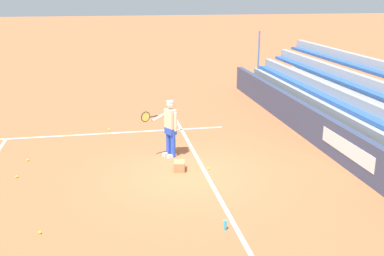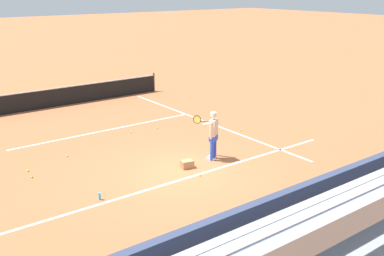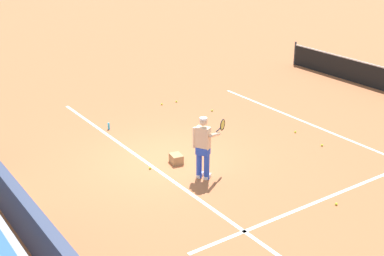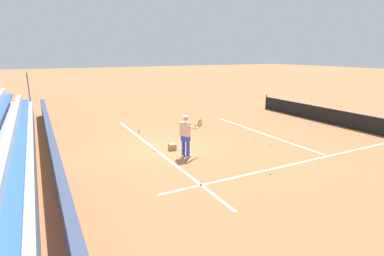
# 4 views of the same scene
# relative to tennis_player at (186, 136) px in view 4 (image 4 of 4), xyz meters

# --- Properties ---
(ground_plane) EXTENTS (160.00, 160.00, 0.00)m
(ground_plane) POSITION_rel_tennis_player_xyz_m (-1.48, -0.27, -0.89)
(ground_plane) COLOR #B7663D
(court_baseline_white) EXTENTS (12.00, 0.10, 0.01)m
(court_baseline_white) POSITION_rel_tennis_player_xyz_m (-1.48, -0.77, -0.89)
(court_baseline_white) COLOR white
(court_baseline_white) RESTS_ON ground
(court_sideline_white) EXTENTS (0.10, 12.00, 0.01)m
(court_sideline_white) POSITION_rel_tennis_player_xyz_m (2.63, 3.73, -0.89)
(court_sideline_white) COLOR white
(court_sideline_white) RESTS_ON ground
(court_service_line_white) EXTENTS (8.22, 0.10, 0.01)m
(court_service_line_white) POSITION_rel_tennis_player_xyz_m (-1.48, 5.23, -0.89)
(court_service_line_white) COLOR white
(court_service_line_white) RESTS_ON ground
(back_wall_sponsor_board) EXTENTS (21.19, 0.25, 1.10)m
(back_wall_sponsor_board) POSITION_rel_tennis_player_xyz_m (-1.50, -4.83, -0.34)
(back_wall_sponsor_board) COLOR #384260
(back_wall_sponsor_board) RESTS_ON ground
(tennis_player) EXTENTS (0.55, 1.07, 1.71)m
(tennis_player) POSITION_rel_tennis_player_xyz_m (0.00, 0.00, 0.00)
(tennis_player) COLOR blue
(tennis_player) RESTS_ON ground
(ball_box_cardboard) EXTENTS (0.45, 0.37, 0.26)m
(ball_box_cardboard) POSITION_rel_tennis_player_xyz_m (-1.17, -0.10, -0.76)
(ball_box_cardboard) COLOR #A87F51
(ball_box_cardboard) RESTS_ON ground
(tennis_ball_on_baseline) EXTENTS (0.07, 0.07, 0.07)m
(tennis_ball_on_baseline) POSITION_rel_tennis_player_xyz_m (-4.01, 3.27, -0.86)
(tennis_ball_on_baseline) COLOR #CCE533
(tennis_ball_on_baseline) RESTS_ON ground
(tennis_ball_by_box) EXTENTS (0.07, 0.07, 0.07)m
(tennis_ball_by_box) POSITION_rel_tennis_player_xyz_m (-1.25, -0.91, -0.86)
(tennis_ball_by_box) COLOR #CCE533
(tennis_ball_by_box) RESTS_ON ground
(tennis_ball_stray_back) EXTENTS (0.07, 0.07, 0.07)m
(tennis_ball_stray_back) POSITION_rel_tennis_player_xyz_m (3.00, 1.79, -0.86)
(tennis_ball_stray_back) COLOR #CCE533
(tennis_ball_stray_back) RESTS_ON ground
(tennis_ball_near_player) EXTENTS (0.07, 0.07, 0.07)m
(tennis_ball_near_player) POSITION_rel_tennis_player_xyz_m (-0.88, 4.27, -0.86)
(tennis_ball_near_player) COLOR #CCE533
(tennis_ball_near_player) RESTS_ON ground
(tennis_ball_midcourt) EXTENTS (0.07, 0.07, 0.07)m
(tennis_ball_midcourt) POSITION_rel_tennis_player_xyz_m (-5.62, 2.16, -0.86)
(tennis_ball_midcourt) COLOR #CCE533
(tennis_ball_midcourt) RESTS_ON ground
(tennis_ball_far_left) EXTENTS (0.07, 0.07, 0.07)m
(tennis_ball_far_left) POSITION_rel_tennis_player_xyz_m (0.35, 4.17, -0.86)
(tennis_ball_far_left) COLOR #CCE533
(tennis_ball_far_left) RESTS_ON ground
(tennis_ball_far_right) EXTENTS (0.07, 0.07, 0.07)m
(tennis_ball_far_right) POSITION_rel_tennis_player_xyz_m (-5.56, 2.76, -0.86)
(tennis_ball_far_right) COLOR #CCE533
(tennis_ball_far_right) RESTS_ON ground
(water_bottle) EXTENTS (0.07, 0.07, 0.22)m
(water_bottle) POSITION_rel_tennis_player_xyz_m (-4.56, -0.52, -0.78)
(water_bottle) COLOR #33B2E5
(water_bottle) RESTS_ON ground
(tennis_net) EXTENTS (11.09, 0.09, 1.07)m
(tennis_net) POSITION_rel_tennis_player_xyz_m (-1.48, 10.27, -0.40)
(tennis_net) COLOR #33383D
(tennis_net) RESTS_ON ground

